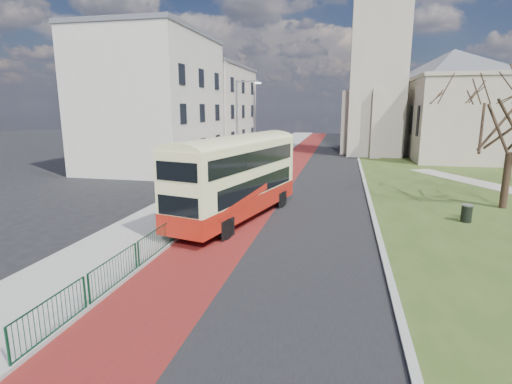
# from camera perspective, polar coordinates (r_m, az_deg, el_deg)

# --- Properties ---
(ground) EXTENTS (160.00, 160.00, 0.00)m
(ground) POSITION_cam_1_polar(r_m,az_deg,el_deg) (16.46, -3.72, -9.18)
(ground) COLOR black
(ground) RESTS_ON ground
(road_carriageway) EXTENTS (9.00, 120.00, 0.01)m
(road_carriageway) POSITION_cam_1_polar(r_m,az_deg,el_deg) (35.35, 7.62, 2.23)
(road_carriageway) COLOR black
(road_carriageway) RESTS_ON ground
(bus_lane) EXTENTS (3.40, 120.00, 0.01)m
(bus_lane) POSITION_cam_1_polar(r_m,az_deg,el_deg) (35.66, 3.29, 2.41)
(bus_lane) COLOR #591414
(bus_lane) RESTS_ON ground
(pavement_west) EXTENTS (4.00, 120.00, 0.12)m
(pavement_west) POSITION_cam_1_polar(r_m,az_deg,el_deg) (36.43, -2.63, 2.70)
(pavement_west) COLOR gray
(pavement_west) RESTS_ON ground
(kerb_west) EXTENTS (0.25, 120.00, 0.13)m
(kerb_west) POSITION_cam_1_polar(r_m,az_deg,el_deg) (35.97, 0.46, 2.61)
(kerb_west) COLOR #999993
(kerb_west) RESTS_ON ground
(kerb_east) EXTENTS (0.25, 80.00, 0.13)m
(kerb_east) POSITION_cam_1_polar(r_m,az_deg,el_deg) (37.24, 14.96, 2.52)
(kerb_east) COLOR #999993
(kerb_east) RESTS_ON ground
(pedestrian_railing) EXTENTS (0.07, 24.00, 1.12)m
(pedestrian_railing) POSITION_cam_1_polar(r_m,az_deg,el_deg) (20.80, -8.53, -3.15)
(pedestrian_railing) COLOR #0D3B22
(pedestrian_railing) RESTS_ON ground
(gothic_church) EXTENTS (16.38, 18.00, 40.00)m
(gothic_church) POSITION_cam_1_polar(r_m,az_deg,el_deg) (53.86, 22.29, 18.83)
(gothic_church) COLOR gray
(gothic_church) RESTS_ON ground
(street_block_near) EXTENTS (10.30, 14.30, 13.00)m
(street_block_near) POSITION_cam_1_polar(r_m,az_deg,el_deg) (41.04, -14.50, 12.43)
(street_block_near) COLOR beige
(street_block_near) RESTS_ON ground
(street_block_far) EXTENTS (10.30, 16.30, 11.50)m
(street_block_far) POSITION_cam_1_polar(r_m,az_deg,el_deg) (55.82, -6.95, 11.74)
(street_block_far) COLOR #BCB09F
(street_block_far) RESTS_ON ground
(streetlamp) EXTENTS (2.13, 0.18, 8.00)m
(streetlamp) POSITION_cam_1_polar(r_m,az_deg,el_deg) (33.88, -2.50, 9.72)
(streetlamp) COLOR gray
(streetlamp) RESTS_ON pavement_west
(bus) EXTENTS (4.75, 10.64, 4.34)m
(bus) POSITION_cam_1_polar(r_m,az_deg,el_deg) (21.11, -2.71, 2.54)
(bus) COLOR #A31A0F
(bus) RESTS_ON ground
(litter_bin) EXTENTS (0.65, 0.65, 0.93)m
(litter_bin) POSITION_cam_1_polar(r_m,az_deg,el_deg) (23.63, 27.87, -2.70)
(litter_bin) COLOR black
(litter_bin) RESTS_ON grass_green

